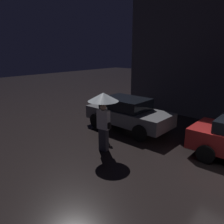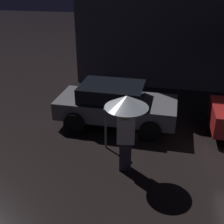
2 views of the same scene
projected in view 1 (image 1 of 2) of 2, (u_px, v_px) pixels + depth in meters
building_facade_left at (203, 37)px, 12.24m from camera, size 7.56×3.00×8.55m
parked_car_grey at (128, 113)px, 10.16m from camera, size 4.06×1.93×1.46m
pedestrian_with_umbrella at (103, 106)px, 7.67m from camera, size 1.08×1.08×2.17m
parking_meter at (106, 120)px, 9.04m from camera, size 0.12×0.10×1.31m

